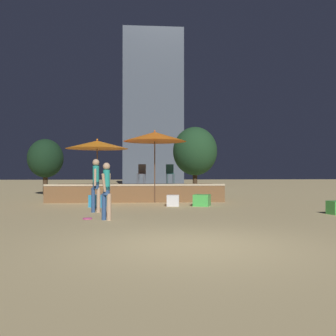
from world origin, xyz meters
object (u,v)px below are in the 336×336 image
(cube_seat_3, at_px, (99,201))
(patio_umbrella_0, at_px, (97,145))
(frisbee_disc, at_px, (87,218))
(background_tree_0, at_px, (45,159))
(person_0, at_px, (96,183))
(background_tree_1, at_px, (195,151))
(person_1, at_px, (106,190))
(bistro_chair_0, at_px, (142,172))
(cube_seat_0, at_px, (202,200))
(cube_seat_1, at_px, (173,201))
(bistro_chair_1, at_px, (170,172))
(cube_seat_2, at_px, (336,208))
(patio_umbrella_1, at_px, (155,137))

(cube_seat_3, bearing_deg, patio_umbrella_0, 98.51)
(frisbee_disc, height_order, background_tree_0, background_tree_0)
(person_0, xyz_separation_m, background_tree_1, (4.85, 9.95, 1.63))
(person_1, xyz_separation_m, background_tree_0, (-4.62, 11.91, 1.29))
(bistro_chair_0, bearing_deg, cube_seat_0, -32.11)
(cube_seat_1, height_order, bistro_chair_1, bistro_chair_1)
(background_tree_0, bearing_deg, cube_seat_0, -44.10)
(patio_umbrella_0, relative_size, person_1, 1.73)
(cube_seat_2, bearing_deg, person_1, -173.12)
(cube_seat_1, height_order, background_tree_0, background_tree_0)
(person_1, xyz_separation_m, frisbee_disc, (-0.56, 0.26, -0.84))
(cube_seat_3, distance_m, person_0, 2.12)
(person_0, bearing_deg, cube_seat_1, 39.20)
(cube_seat_1, xyz_separation_m, background_tree_1, (2.06, 7.84, 2.40))
(frisbee_disc, bearing_deg, person_0, 88.87)
(person_0, height_order, frisbee_disc, person_0)
(cube_seat_1, relative_size, cube_seat_2, 1.01)
(person_1, height_order, background_tree_0, background_tree_0)
(cube_seat_2, bearing_deg, cube_seat_1, 146.57)
(patio_umbrella_1, relative_size, bistro_chair_0, 3.58)
(cube_seat_2, distance_m, background_tree_0, 16.30)
(cube_seat_1, bearing_deg, bistro_chair_1, 87.80)
(background_tree_1, bearing_deg, cube_seat_0, -96.54)
(person_0, bearing_deg, background_tree_1, 66.16)
(cube_seat_1, relative_size, frisbee_disc, 1.96)
(person_0, height_order, bistro_chair_0, person_0)
(cube_seat_0, height_order, person_1, person_1)
(cube_seat_2, bearing_deg, background_tree_1, 104.63)
(patio_umbrella_0, distance_m, frisbee_disc, 6.14)
(bistro_chair_0, bearing_deg, patio_umbrella_0, -141.27)
(bistro_chair_0, bearing_deg, bistro_chair_1, 21.06)
(cube_seat_1, bearing_deg, cube_seat_0, -1.10)
(person_1, xyz_separation_m, bistro_chair_0, (1.03, 6.69, 0.50))
(patio_umbrella_0, bearing_deg, cube_seat_1, -28.10)
(cube_seat_2, distance_m, person_0, 7.88)
(person_0, height_order, person_1, person_0)
(person_1, relative_size, background_tree_1, 0.39)
(patio_umbrella_1, distance_m, bistro_chair_0, 1.83)
(frisbee_disc, bearing_deg, cube_seat_3, 91.16)
(patio_umbrella_0, height_order, person_0, patio_umbrella_0)
(bistro_chair_0, relative_size, frisbee_disc, 3.29)
(bistro_chair_1, relative_size, background_tree_0, 0.27)
(bistro_chair_0, xyz_separation_m, background_tree_0, (-5.65, 5.22, 0.79))
(background_tree_0, bearing_deg, cube_seat_2, -43.00)
(patio_umbrella_1, distance_m, bistro_chair_1, 1.96)
(patio_umbrella_1, height_order, background_tree_1, background_tree_1)
(patio_umbrella_1, relative_size, person_0, 1.79)
(bistro_chair_1, bearing_deg, cube_seat_1, -97.64)
(cube_seat_2, xyz_separation_m, person_1, (-7.22, -0.87, 0.65))
(person_0, bearing_deg, cube_seat_0, 29.98)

